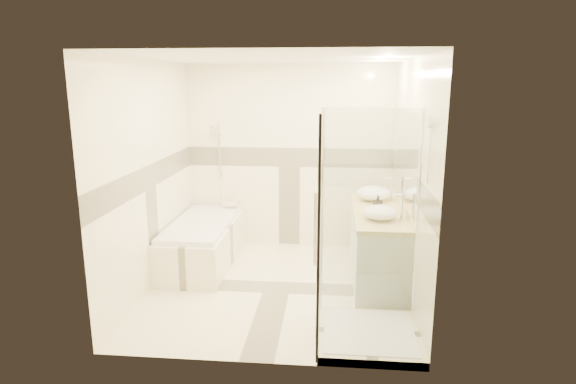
# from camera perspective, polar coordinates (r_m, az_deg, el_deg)

# --- Properties ---
(room) EXTENTS (2.82, 3.02, 2.52)m
(room) POSITION_cam_1_polar(r_m,az_deg,el_deg) (5.15, -0.74, 1.68)
(room) COLOR #FAEFC7
(room) RESTS_ON ground
(bathtub) EXTENTS (0.75, 1.70, 0.56)m
(bathtub) POSITION_cam_1_polar(r_m,az_deg,el_deg) (6.21, -10.10, -5.65)
(bathtub) COLOR #FFF4CB
(bathtub) RESTS_ON ground
(vanity) EXTENTS (0.58, 1.62, 0.85)m
(vanity) POSITION_cam_1_polar(r_m,az_deg,el_deg) (5.65, 10.52, -6.29)
(vanity) COLOR white
(vanity) RESTS_ON ground
(shower_enclosure) EXTENTS (0.96, 0.93, 2.04)m
(shower_enclosure) POSITION_cam_1_polar(r_m,az_deg,el_deg) (4.41, 8.15, -10.69)
(shower_enclosure) COLOR #FFF4CB
(shower_enclosure) RESTS_ON ground
(vessel_sink_near) EXTENTS (0.43, 0.43, 0.17)m
(vessel_sink_near) POSITION_cam_1_polar(r_m,az_deg,el_deg) (5.97, 10.14, -0.12)
(vessel_sink_near) COLOR white
(vessel_sink_near) RESTS_ON vanity
(vessel_sink_far) EXTENTS (0.37, 0.37, 0.15)m
(vessel_sink_far) POSITION_cam_1_polar(r_m,az_deg,el_deg) (5.15, 10.88, -2.39)
(vessel_sink_far) COLOR white
(vessel_sink_far) RESTS_ON vanity
(faucet_near) EXTENTS (0.12, 0.03, 0.29)m
(faucet_near) POSITION_cam_1_polar(r_m,az_deg,el_deg) (5.98, 12.22, 0.61)
(faucet_near) COLOR silver
(faucet_near) RESTS_ON vanity
(faucet_far) EXTENTS (0.12, 0.03, 0.28)m
(faucet_far) POSITION_cam_1_polar(r_m,az_deg,el_deg) (5.15, 13.30, -1.45)
(faucet_far) COLOR silver
(faucet_far) RESTS_ON vanity
(amenity_bottle_a) EXTENTS (0.10, 0.10, 0.18)m
(amenity_bottle_a) POSITION_cam_1_polar(r_m,az_deg,el_deg) (5.46, 10.57, -1.32)
(amenity_bottle_a) COLOR black
(amenity_bottle_a) RESTS_ON vanity
(amenity_bottle_b) EXTENTS (0.16, 0.16, 0.17)m
(amenity_bottle_b) POSITION_cam_1_polar(r_m,az_deg,el_deg) (5.45, 10.58, -1.44)
(amenity_bottle_b) COLOR black
(amenity_bottle_b) RESTS_ON vanity
(folded_towels) EXTENTS (0.17, 0.27, 0.08)m
(folded_towels) POSITION_cam_1_polar(r_m,az_deg,el_deg) (6.15, 9.99, -0.15)
(folded_towels) COLOR white
(folded_towels) RESTS_ON vanity
(rolled_towel) EXTENTS (0.20, 0.09, 0.09)m
(rolled_towel) POSITION_cam_1_polar(r_m,az_deg,el_deg) (6.69, -6.83, -1.49)
(rolled_towel) COLOR white
(rolled_towel) RESTS_ON bathtub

